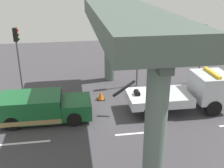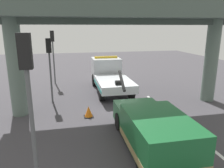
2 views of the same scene
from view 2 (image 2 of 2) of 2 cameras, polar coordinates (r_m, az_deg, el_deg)
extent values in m
cube|color=#423F44|center=(14.07, 2.29, -5.59)|extent=(60.00, 40.00, 0.10)
cube|color=silver|center=(10.06, 25.10, -15.44)|extent=(2.60, 0.16, 0.01)
cube|color=silver|center=(14.78, 11.13, -4.63)|extent=(2.60, 0.16, 0.01)
cube|color=silver|center=(20.19, 4.48, 0.82)|extent=(2.60, 0.16, 0.01)
cube|color=silver|center=(15.47, 0.59, 0.09)|extent=(3.87, 2.44, 0.55)
cube|color=silver|center=(18.54, -1.57, 4.27)|extent=(2.07, 2.33, 1.65)
cube|color=black|center=(19.08, -1.90, 5.67)|extent=(0.09, 2.21, 0.66)
cube|color=teal|center=(15.29, -3.83, -0.44)|extent=(3.65, 0.06, 0.20)
cylinder|color=black|center=(13.22, 2.59, 0.82)|extent=(1.42, 0.20, 1.07)
cylinder|color=black|center=(14.06, 1.78, 0.25)|extent=(0.37, 0.45, 0.36)
cube|color=yellow|center=(18.40, -1.59, 7.04)|extent=(0.26, 1.92, 0.16)
cylinder|color=black|center=(18.40, -4.63, 1.04)|extent=(1.00, 0.33, 1.00)
cylinder|color=black|center=(18.75, 1.69, 1.35)|extent=(1.00, 0.33, 1.00)
cylinder|color=black|center=(14.67, -2.76, -2.46)|extent=(1.00, 0.33, 1.00)
cylinder|color=black|center=(15.11, 5.06, -1.99)|extent=(1.00, 0.33, 1.00)
cube|color=#195B2D|center=(8.62, 12.25, -12.67)|extent=(3.48, 2.24, 1.35)
cube|color=#195B2D|center=(10.90, 6.74, -7.60)|extent=(1.75, 2.13, 0.95)
cube|color=black|center=(9.98, 8.33, -6.73)|extent=(0.08, 1.94, 0.59)
cube|color=#9E8451|center=(8.86, 12.07, -15.52)|extent=(3.50, 2.26, 0.28)
cylinder|color=black|center=(10.63, 1.95, -9.77)|extent=(0.84, 0.29, 0.84)
cylinder|color=black|center=(11.20, 11.66, -8.76)|extent=(0.84, 0.29, 0.84)
cylinder|color=black|center=(7.79, 8.12, -19.84)|extent=(0.84, 0.29, 0.84)
cylinder|color=black|center=(8.56, 20.92, -17.33)|extent=(0.84, 0.29, 0.84)
cylinder|color=#596B60|center=(12.89, -23.91, 3.74)|extent=(0.86, 0.86, 5.31)
cylinder|color=#596B60|center=(15.68, 24.51, 5.42)|extent=(0.86, 0.86, 5.31)
cube|color=#4B5B52|center=(12.91, 2.97, 19.11)|extent=(3.60, 13.96, 1.03)
cube|color=#3E4A43|center=(12.87, 2.92, 16.03)|extent=(0.50, 13.56, 0.36)
cylinder|color=#515456|center=(6.54, -19.88, -12.82)|extent=(0.12, 0.12, 3.79)
cube|color=black|center=(5.88, -21.86, 7.96)|extent=(0.28, 0.32, 0.90)
sphere|color=red|center=(6.02, -21.89, 10.96)|extent=(0.18, 0.18, 0.18)
sphere|color=#3A2D06|center=(6.04, -21.62, 8.13)|extent=(0.18, 0.18, 0.18)
sphere|color=black|center=(6.08, -21.36, 5.33)|extent=(0.18, 0.18, 0.18)
cylinder|color=#515456|center=(14.66, -15.70, 1.54)|extent=(0.12, 0.12, 3.25)
cube|color=black|center=(14.35, -16.28, 9.64)|extent=(0.28, 0.32, 0.90)
sphere|color=#360605|center=(14.49, -16.33, 10.87)|extent=(0.18, 0.18, 0.18)
sphere|color=gold|center=(14.51, -16.24, 9.69)|extent=(0.18, 0.18, 0.18)
sphere|color=black|center=(14.53, -16.16, 8.52)|extent=(0.18, 0.18, 0.18)
cylinder|color=#515456|center=(19.53, -14.97, 5.34)|extent=(0.12, 0.12, 3.64)
cube|color=black|center=(19.31, -15.42, 12.00)|extent=(0.28, 0.32, 0.90)
sphere|color=red|center=(19.46, -15.46, 12.90)|extent=(0.18, 0.18, 0.18)
sphere|color=#3A2D06|center=(19.47, -15.40, 12.02)|extent=(0.18, 0.18, 0.18)
sphere|color=black|center=(19.48, -15.34, 11.14)|extent=(0.18, 0.18, 0.18)
cone|color=orange|center=(12.16, -6.15, -7.19)|extent=(0.47, 0.47, 0.61)
cube|color=black|center=(12.28, -6.12, -8.45)|extent=(0.51, 0.51, 0.03)
camera|label=1|loc=(20.56, 53.05, 18.14)|focal=43.75mm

